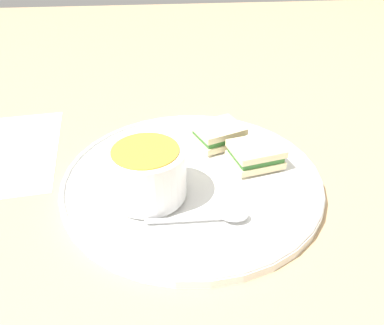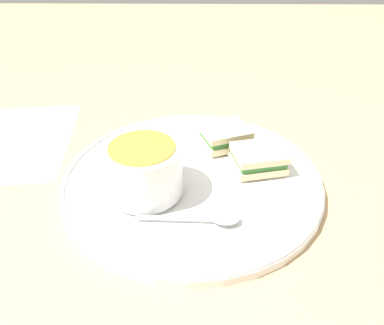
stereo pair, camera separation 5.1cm
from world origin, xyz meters
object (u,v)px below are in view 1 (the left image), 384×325
(spoon, at_px, (226,216))
(sandwich_half_near, at_px, (255,154))
(soup_bowl, at_px, (147,172))
(sandwich_half_far, at_px, (218,134))

(spoon, bearing_deg, sandwich_half_near, 61.84)
(spoon, height_order, sandwich_half_near, sandwich_half_near)
(soup_bowl, distance_m, sandwich_half_near, 0.17)
(soup_bowl, xyz_separation_m, sandwich_half_near, (-0.06, 0.15, -0.02))
(sandwich_half_far, bearing_deg, spoon, -6.49)
(soup_bowl, height_order, sandwich_half_far, soup_bowl)
(sandwich_half_near, bearing_deg, spoon, -29.50)
(sandwich_half_far, bearing_deg, sandwich_half_near, 34.71)
(sandwich_half_near, height_order, sandwich_half_far, same)
(sandwich_half_near, relative_size, sandwich_half_far, 0.94)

